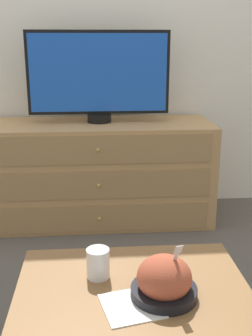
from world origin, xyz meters
name	(u,v)px	position (x,y,z in m)	size (l,w,h in m)	color
ground_plane	(90,202)	(0.00, 0.00, 0.00)	(12.00, 12.00, 0.00)	#56514C
wall_back	(85,23)	(0.00, 0.03, 1.30)	(12.00, 0.05, 2.60)	white
dresser	(98,172)	(0.06, -0.30, 0.34)	(1.51, 0.55, 0.67)	tan
tv	(99,75)	(0.08, -0.26, 0.97)	(0.91, 0.16, 0.58)	black
coffee_table	(133,301)	(0.16, -1.78, 0.34)	(0.78, 0.56, 0.40)	olive
takeout_bowl	(164,281)	(0.25, -1.85, 0.45)	(0.22, 0.22, 0.20)	black
drink_cup	(98,265)	(0.04, -1.71, 0.44)	(0.08, 0.08, 0.11)	#9E6638
napkin	(132,306)	(0.14, -1.89, 0.40)	(0.21, 0.21, 0.00)	white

